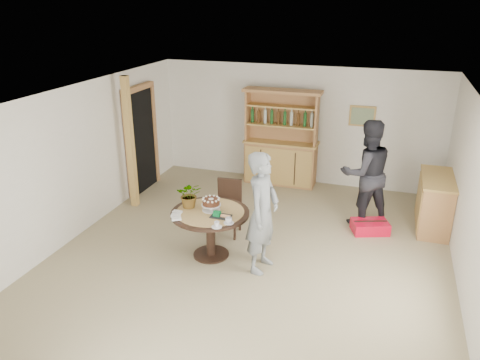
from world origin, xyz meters
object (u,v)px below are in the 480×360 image
(dining_chair, at_px, (228,203))
(teen_boy, at_px, (262,213))
(dining_table, at_px, (210,221))
(red_suitcase, at_px, (370,227))
(sideboard, at_px, (435,203))
(adult_person, at_px, (366,173))
(hutch, at_px, (281,152))

(dining_chair, xyz_separation_m, teen_boy, (0.86, -0.93, 0.38))
(dining_table, distance_m, red_suitcase, 2.85)
(sideboard, bearing_deg, red_suitcase, -152.58)
(sideboard, height_order, dining_chair, dining_chair)
(teen_boy, distance_m, red_suitcase, 2.38)
(sideboard, height_order, adult_person, adult_person)
(dining_chair, bearing_deg, hutch, 78.76)
(dining_table, xyz_separation_m, dining_chair, (-0.01, 0.83, -0.07))
(dining_chair, relative_size, red_suitcase, 1.35)
(hutch, xyz_separation_m, dining_table, (-0.30, -3.35, -0.08))
(sideboard, height_order, dining_table, sideboard)
(adult_person, bearing_deg, red_suitcase, 88.28)
(sideboard, xyz_separation_m, dining_table, (-3.34, -2.11, 0.13))
(dining_table, relative_size, dining_chair, 1.27)
(adult_person, bearing_deg, dining_chair, -1.69)
(sideboard, distance_m, red_suitcase, 1.21)
(sideboard, relative_size, dining_chair, 1.33)
(dining_chair, xyz_separation_m, adult_person, (2.15, 1.09, 0.41))
(hutch, distance_m, dining_chair, 2.55)
(red_suitcase, bearing_deg, adult_person, 96.51)
(hutch, bearing_deg, red_suitcase, -41.21)
(sideboard, bearing_deg, dining_table, -147.68)
(hutch, height_order, dining_table, hutch)
(hutch, relative_size, dining_table, 1.70)
(dining_table, relative_size, teen_boy, 0.66)
(teen_boy, xyz_separation_m, red_suitcase, (1.47, 1.68, -0.81))
(dining_table, xyz_separation_m, red_suitcase, (2.32, 1.58, -0.50))
(dining_table, height_order, red_suitcase, dining_table)
(dining_table, bearing_deg, sideboard, 32.32)
(hutch, height_order, red_suitcase, hutch)
(sideboard, height_order, red_suitcase, sideboard)
(dining_table, bearing_deg, adult_person, 41.80)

